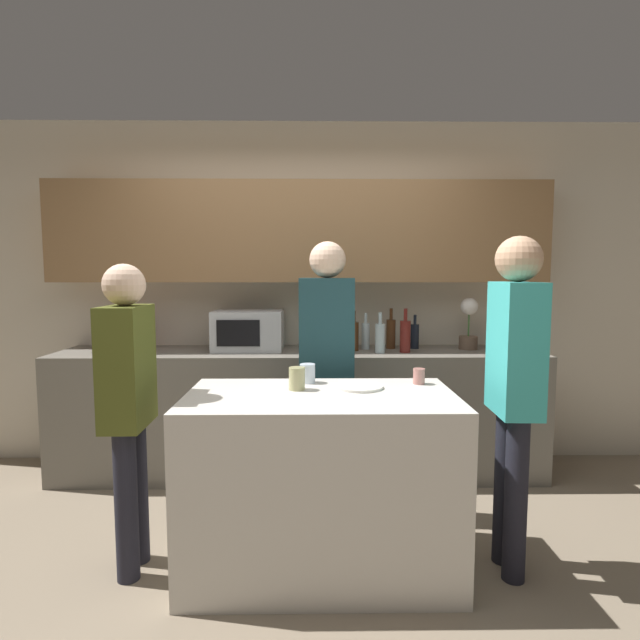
{
  "coord_description": "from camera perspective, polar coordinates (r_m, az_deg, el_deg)",
  "views": [
    {
      "loc": [
        0.11,
        -2.31,
        1.52
      ],
      "look_at": [
        0.14,
        0.4,
        1.26
      ],
      "focal_mm": 28.0,
      "sensor_mm": 36.0,
      "label": 1
    }
  ],
  "objects": [
    {
      "name": "ground_plane",
      "position": [
        2.77,
        -3.23,
        -27.86
      ],
      "size": [
        14.0,
        14.0,
        0.0
      ],
      "primitive_type": "plane",
      "color": "#7F705B"
    },
    {
      "name": "back_wall",
      "position": [
        3.98,
        -2.31,
        5.65
      ],
      "size": [
        6.4,
        0.4,
        2.7
      ],
      "color": "beige",
      "rests_on": "ground_plane"
    },
    {
      "name": "back_counter",
      "position": [
        3.85,
        -2.36,
        -10.44
      ],
      "size": [
        3.6,
        0.62,
        0.94
      ],
      "color": "#6B665B",
      "rests_on": "ground_plane"
    },
    {
      "name": "kitchen_island",
      "position": [
        2.68,
        0.07,
        -17.95
      ],
      "size": [
        1.36,
        0.74,
        0.91
      ],
      "color": "beige",
      "rests_on": "ground_plane"
    },
    {
      "name": "microwave",
      "position": [
        3.83,
        -8.17,
        -1.15
      ],
      "size": [
        0.52,
        0.39,
        0.3
      ],
      "color": "#B7BABC",
      "rests_on": "back_counter"
    },
    {
      "name": "toaster",
      "position": [
        4.06,
        -21.12,
        -1.94
      ],
      "size": [
        0.26,
        0.16,
        0.18
      ],
      "color": "#B21E19",
      "rests_on": "back_counter"
    },
    {
      "name": "potted_plant",
      "position": [
        3.97,
        16.63,
        -0.39
      ],
      "size": [
        0.14,
        0.14,
        0.4
      ],
      "color": "brown",
      "rests_on": "back_counter"
    },
    {
      "name": "bottle_0",
      "position": [
        3.76,
        3.89,
        -1.77
      ],
      "size": [
        0.07,
        0.07,
        0.3
      ],
      "color": "#472814",
      "rests_on": "back_counter"
    },
    {
      "name": "bottle_1",
      "position": [
        3.84,
        5.23,
        -1.75
      ],
      "size": [
        0.06,
        0.06,
        0.28
      ],
      "color": "silver",
      "rests_on": "back_counter"
    },
    {
      "name": "bottle_2",
      "position": [
        3.67,
        6.87,
        -1.99
      ],
      "size": [
        0.07,
        0.07,
        0.3
      ],
      "color": "silver",
      "rests_on": "back_counter"
    },
    {
      "name": "bottle_3",
      "position": [
        3.89,
        8.1,
        -1.51
      ],
      "size": [
        0.07,
        0.07,
        0.31
      ],
      "color": "#472814",
      "rests_on": "back_counter"
    },
    {
      "name": "bottle_4",
      "position": [
        3.72,
        9.71,
        -1.77
      ],
      "size": [
        0.08,
        0.08,
        0.33
      ],
      "color": "maroon",
      "rests_on": "back_counter"
    },
    {
      "name": "bottle_5",
      "position": [
        3.92,
        10.77,
        -1.77
      ],
      "size": [
        0.07,
        0.07,
        0.26
      ],
      "color": "black",
      "rests_on": "back_counter"
    },
    {
      "name": "plate_on_island",
      "position": [
        2.67,
        4.4,
        -7.58
      ],
      "size": [
        0.26,
        0.26,
        0.01
      ],
      "color": "white",
      "rests_on": "kitchen_island"
    },
    {
      "name": "cup_0",
      "position": [
        2.61,
        -2.65,
        -6.71
      ],
      "size": [
        0.08,
        0.08,
        0.12
      ],
      "color": "tan",
      "rests_on": "kitchen_island"
    },
    {
      "name": "cup_1",
      "position": [
        2.77,
        -1.43,
        -6.12
      ],
      "size": [
        0.08,
        0.08,
        0.11
      ],
      "color": "silver",
      "rests_on": "kitchen_island"
    },
    {
      "name": "cup_2",
      "position": [
        2.8,
        11.24,
        -6.32
      ],
      "size": [
        0.06,
        0.06,
        0.09
      ],
      "color": "#B5736A",
      "rests_on": "kitchen_island"
    },
    {
      "name": "person_left",
      "position": [
        2.68,
        -21.1,
        -7.83
      ],
      "size": [
        0.21,
        0.34,
        1.56
      ],
      "rotation": [
        0.0,
        0.0,
        -1.55
      ],
      "color": "black",
      "rests_on": "ground_plane"
    },
    {
      "name": "person_center",
      "position": [
        3.13,
        0.86,
        -3.69
      ],
      "size": [
        0.35,
        0.22,
        1.71
      ],
      "rotation": [
        0.0,
        0.0,
        -3.22
      ],
      "color": "black",
      "rests_on": "ground_plane"
    },
    {
      "name": "person_right",
      "position": [
        2.66,
        21.34,
        -5.91
      ],
      "size": [
        0.22,
        0.35,
        1.7
      ],
      "rotation": [
        0.0,
        0.0,
        1.52
      ],
      "color": "black",
      "rests_on": "ground_plane"
    }
  ]
}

